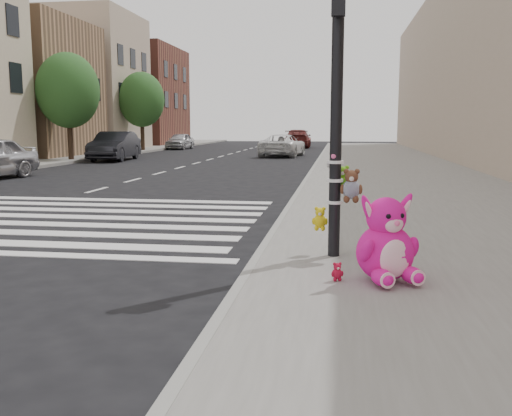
% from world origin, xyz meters
% --- Properties ---
extents(ground, '(120.00, 120.00, 0.00)m').
position_xyz_m(ground, '(0.00, 0.00, 0.00)').
color(ground, black).
rests_on(ground, ground).
extents(sidewalk_near, '(7.00, 80.00, 0.14)m').
position_xyz_m(sidewalk_near, '(5.00, 10.00, 0.07)').
color(sidewalk_near, slate).
rests_on(sidewalk_near, ground).
extents(sidewalk_far, '(6.00, 80.00, 0.14)m').
position_xyz_m(sidewalk_far, '(-13.50, 20.00, 0.07)').
color(sidewalk_far, slate).
rests_on(sidewalk_far, ground).
extents(curb_edge, '(0.12, 80.00, 0.15)m').
position_xyz_m(curb_edge, '(1.55, 10.00, 0.07)').
color(curb_edge, gray).
rests_on(curb_edge, ground).
extents(crosswalk, '(11.00, 6.00, 0.01)m').
position_xyz_m(crosswalk, '(-4.50, 5.20, 0.01)').
color(crosswalk, silver).
rests_on(crosswalk, ground).
extents(bld_far_c, '(6.00, 8.00, 8.00)m').
position_xyz_m(bld_far_c, '(-15.50, 26.00, 4.00)').
color(bld_far_c, '#A37956').
rests_on(bld_far_c, ground).
extents(bld_far_d, '(6.00, 8.00, 10.00)m').
position_xyz_m(bld_far_d, '(-15.50, 35.00, 5.00)').
color(bld_far_d, tan).
rests_on(bld_far_d, ground).
extents(bld_far_e, '(6.00, 10.00, 9.00)m').
position_xyz_m(bld_far_e, '(-15.50, 46.00, 4.50)').
color(bld_far_e, brown).
rests_on(bld_far_e, ground).
extents(signal_pole, '(0.69, 0.49, 4.00)m').
position_xyz_m(signal_pole, '(2.63, 1.81, 1.79)').
color(signal_pole, black).
rests_on(signal_pole, sidewalk_near).
extents(tree_far_b, '(3.20, 3.20, 5.44)m').
position_xyz_m(tree_far_b, '(-11.20, 22.00, 3.65)').
color(tree_far_b, '#382619').
rests_on(tree_far_b, sidewalk_far).
extents(tree_far_c, '(3.20, 3.20, 5.44)m').
position_xyz_m(tree_far_c, '(-11.20, 33.00, 3.65)').
color(tree_far_c, '#382619').
rests_on(tree_far_c, sidewalk_far).
extents(pink_bunny, '(0.89, 0.95, 1.04)m').
position_xyz_m(pink_bunny, '(3.21, 0.57, 0.57)').
color(pink_bunny, '#EB1393').
rests_on(pink_bunny, sidewalk_near).
extents(red_teddy, '(0.18, 0.15, 0.22)m').
position_xyz_m(red_teddy, '(2.66, 0.50, 0.25)').
color(red_teddy, '#AD112D').
rests_on(red_teddy, sidewalk_near).
extents(car_dark_far, '(2.04, 4.86, 1.56)m').
position_xyz_m(car_dark_far, '(-9.41, 23.48, 0.78)').
color(car_dark_far, black).
rests_on(car_dark_far, ground).
extents(car_white_near, '(2.65, 5.00, 1.34)m').
position_xyz_m(car_white_near, '(-0.81, 28.77, 0.67)').
color(car_white_near, silver).
rests_on(car_white_near, ground).
extents(car_maroon_near, '(2.22, 5.21, 1.50)m').
position_xyz_m(car_maroon_near, '(-0.84, 41.72, 0.75)').
color(car_maroon_near, '#5C1C1A').
rests_on(car_maroon_near, ground).
extents(car_silver_deep, '(1.65, 3.80, 1.28)m').
position_xyz_m(car_silver_deep, '(-9.80, 37.63, 0.64)').
color(car_silver_deep, silver).
rests_on(car_silver_deep, ground).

